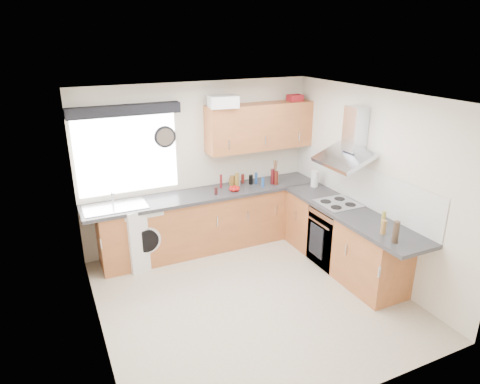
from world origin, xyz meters
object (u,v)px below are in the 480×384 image
extractor_hood (349,143)px  upper_cabinets (260,127)px  washing_machine (142,232)px  oven (335,235)px

extractor_hood → upper_cabinets: bearing=116.1°
extractor_hood → washing_machine: extractor_hood is taller
oven → extractor_hood: (0.10, -0.00, 1.34)m
extractor_hood → washing_machine: bearing=154.9°
washing_machine → extractor_hood: bearing=-38.8°
oven → extractor_hood: extractor_hood is taller
oven → washing_machine: 2.78m
extractor_hood → washing_machine: size_ratio=0.86×
extractor_hood → washing_machine: (-2.60, 1.22, -1.32)m
washing_machine → upper_cabinets: bearing=-10.6°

